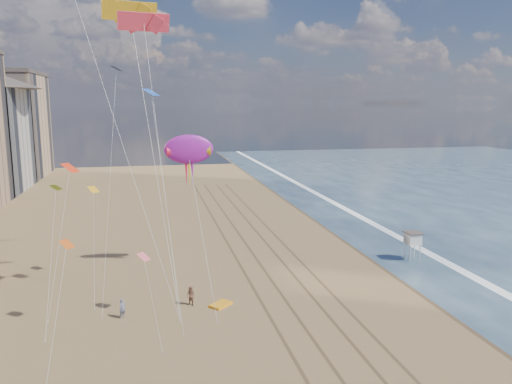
{
  "coord_description": "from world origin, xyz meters",
  "views": [
    {
      "loc": [
        -11.23,
        -25.23,
        18.82
      ],
      "look_at": [
        -0.2,
        26.0,
        9.5
      ],
      "focal_mm": 35.0,
      "sensor_mm": 36.0,
      "label": 1
    }
  ],
  "objects_px": {
    "grounded_kite": "(221,305)",
    "kite_flyer_b": "(191,296)",
    "kite_flyer_a": "(122,309)",
    "show_kite": "(189,150)",
    "lifeguard_stand": "(413,239)"
  },
  "relations": [
    {
      "from": "grounded_kite",
      "to": "kite_flyer_a",
      "type": "height_order",
      "value": "kite_flyer_a"
    },
    {
      "from": "show_kite",
      "to": "kite_flyer_a",
      "type": "relative_size",
      "value": 11.24
    },
    {
      "from": "grounded_kite",
      "to": "kite_flyer_a",
      "type": "relative_size",
      "value": 1.16
    },
    {
      "from": "show_kite",
      "to": "lifeguard_stand",
      "type": "bearing_deg",
      "value": -5.69
    },
    {
      "from": "grounded_kite",
      "to": "kite_flyer_b",
      "type": "height_order",
      "value": "kite_flyer_b"
    },
    {
      "from": "show_kite",
      "to": "kite_flyer_b",
      "type": "relative_size",
      "value": 10.61
    },
    {
      "from": "grounded_kite",
      "to": "kite_flyer_b",
      "type": "relative_size",
      "value": 1.1
    },
    {
      "from": "kite_flyer_a",
      "to": "grounded_kite",
      "type": "bearing_deg",
      "value": -31.38
    },
    {
      "from": "grounded_kite",
      "to": "show_kite",
      "type": "height_order",
      "value": "show_kite"
    },
    {
      "from": "grounded_kite",
      "to": "kite_flyer_a",
      "type": "bearing_deg",
      "value": 143.29
    },
    {
      "from": "lifeguard_stand",
      "to": "kite_flyer_a",
      "type": "distance_m",
      "value": 35.18
    },
    {
      "from": "lifeguard_stand",
      "to": "kite_flyer_b",
      "type": "relative_size",
      "value": 1.85
    },
    {
      "from": "show_kite",
      "to": "grounded_kite",
      "type": "bearing_deg",
      "value": -81.53
    },
    {
      "from": "lifeguard_stand",
      "to": "show_kite",
      "type": "xyz_separation_m",
      "value": [
        -26.55,
        2.64,
        11.07
      ]
    },
    {
      "from": "kite_flyer_a",
      "to": "kite_flyer_b",
      "type": "xyz_separation_m",
      "value": [
        6.18,
        1.53,
        0.05
      ]
    }
  ]
}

